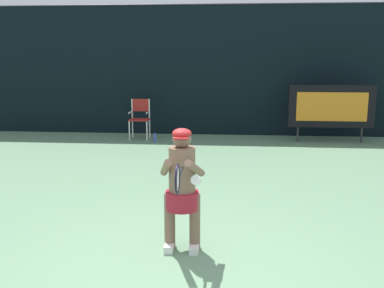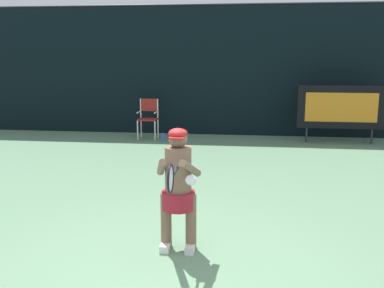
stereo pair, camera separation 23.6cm
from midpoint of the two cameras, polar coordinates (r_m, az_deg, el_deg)
ground at (r=4.91m, az=-3.41°, el=-16.92°), size 18.00×22.00×0.03m
backdrop_screen at (r=12.99m, az=2.19°, el=9.14°), size 18.00×0.12×3.66m
scoreboard at (r=12.36m, az=16.56°, el=4.54°), size 2.20×0.21×1.50m
umpire_chair at (r=12.49m, az=-7.12°, el=3.47°), size 0.52×0.44×1.08m
water_bottle at (r=12.00m, az=-5.24°, el=0.80°), size 0.07×0.07×0.27m
tennis_player at (r=5.32m, az=-2.54°, el=-5.19°), size 0.54×0.62×1.47m
tennis_racket at (r=4.62m, az=-3.27°, el=-4.34°), size 0.03×0.60×0.31m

